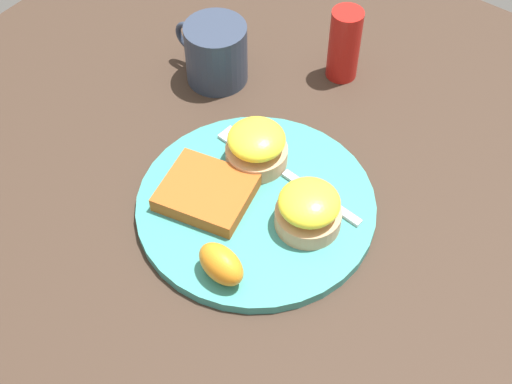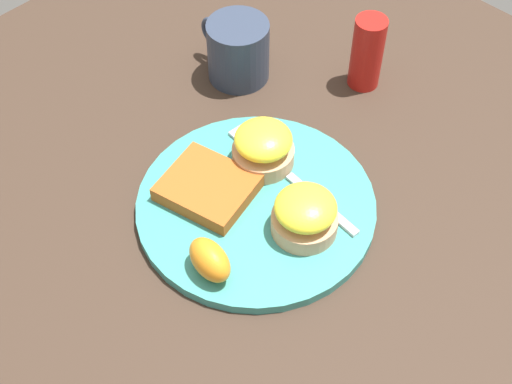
# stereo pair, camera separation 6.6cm
# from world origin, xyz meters

# --- Properties ---
(ground_plane) EXTENTS (1.10, 1.10, 0.00)m
(ground_plane) POSITION_xyz_m (0.00, 0.00, 0.00)
(ground_plane) COLOR #38281E
(plate) EXTENTS (0.29, 0.29, 0.01)m
(plate) POSITION_xyz_m (0.00, 0.00, 0.01)
(plate) COLOR teal
(plate) RESTS_ON ground_plane
(sandwich_benedict_left) EXTENTS (0.08, 0.08, 0.06)m
(sandwich_benedict_left) POSITION_xyz_m (-0.07, -0.01, 0.04)
(sandwich_benedict_left) COLOR tan
(sandwich_benedict_left) RESTS_ON plate
(sandwich_benedict_right) EXTENTS (0.08, 0.08, 0.06)m
(sandwich_benedict_right) POSITION_xyz_m (0.04, -0.05, 0.04)
(sandwich_benedict_right) COLOR tan
(sandwich_benedict_right) RESTS_ON plate
(hashbrown_patty) EXTENTS (0.12, 0.11, 0.02)m
(hashbrown_patty) POSITION_xyz_m (0.05, 0.03, 0.02)
(hashbrown_patty) COLOR #AA521D
(hashbrown_patty) RESTS_ON plate
(orange_wedge) EXTENTS (0.06, 0.04, 0.04)m
(orange_wedge) POSITION_xyz_m (-0.03, 0.11, 0.04)
(orange_wedge) COLOR orange
(orange_wedge) RESTS_ON plate
(fork) EXTENTS (0.22, 0.04, 0.00)m
(fork) POSITION_xyz_m (0.01, -0.06, 0.02)
(fork) COLOR silver
(fork) RESTS_ON plate
(cup) EXTENTS (0.12, 0.09, 0.09)m
(cup) POSITION_xyz_m (0.19, -0.16, 0.04)
(cup) COLOR #2D384C
(cup) RESTS_ON ground_plane
(condiment_bottle) EXTENTS (0.04, 0.04, 0.11)m
(condiment_bottle) POSITION_xyz_m (0.05, -0.27, 0.05)
(condiment_bottle) COLOR #B21914
(condiment_bottle) RESTS_ON ground_plane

